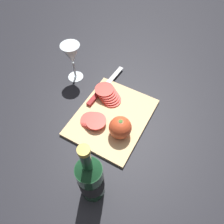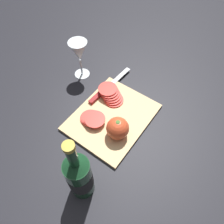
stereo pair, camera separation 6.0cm
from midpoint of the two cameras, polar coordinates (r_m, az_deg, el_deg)
The scene contains 8 objects.
ground_plane at distance 0.91m, azimuth 3.39°, elevation -0.91°, with size 3.00×3.00×0.00m, color black.
cutting_board at distance 0.89m, azimuth 1.91°, elevation -1.44°, with size 0.34×0.28×0.01m.
wine_bottle at distance 0.68m, azimuth -5.91°, elevation -16.56°, with size 0.08×0.08×0.32m.
wine_glass at distance 0.98m, azimuth -6.85°, elevation 15.10°, with size 0.08×0.08×0.18m.
whole_tomato at distance 0.81m, azimuth 3.60°, elevation -4.37°, with size 0.09×0.09×0.09m.
knife at distance 0.96m, azimuth -0.73°, elevation 5.26°, with size 0.27×0.03×0.01m.
tomato_slice_stack_near at distance 0.93m, azimuth 1.53°, elevation 4.54°, with size 0.10×0.12×0.04m.
tomato_slice_stack_far at distance 0.87m, azimuth -3.16°, elevation -1.85°, with size 0.08×0.11×0.02m.
Camera 2 is at (0.43, 0.28, 0.75)m, focal length 35.00 mm.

